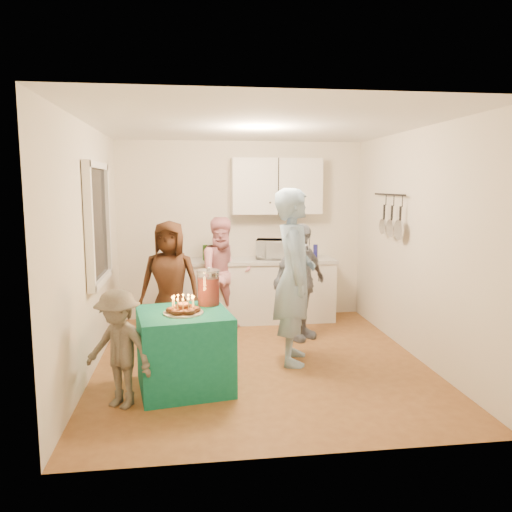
{
  "coord_description": "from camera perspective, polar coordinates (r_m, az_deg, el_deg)",
  "views": [
    {
      "loc": [
        -0.75,
        -5.34,
        1.97
      ],
      "look_at": [
        0.0,
        0.35,
        1.15
      ],
      "focal_mm": 35.0,
      "sensor_mm": 36.0,
      "label": 1
    }
  ],
  "objects": [
    {
      "name": "counter",
      "position": [
        7.27,
        0.17,
        -4.1
      ],
      "size": [
        2.2,
        0.58,
        0.86
      ],
      "primitive_type": "cube",
      "color": "white",
      "rests_on": "floor"
    },
    {
      "name": "floor",
      "position": [
        5.74,
        0.47,
        -11.94
      ],
      "size": [
        4.0,
        4.0,
        0.0
      ],
      "primitive_type": "plane",
      "color": "brown",
      "rests_on": "ground"
    },
    {
      "name": "child_near_left",
      "position": [
        4.64,
        -15.41,
        -10.19
      ],
      "size": [
        0.8,
        0.71,
        1.07
      ],
      "primitive_type": "imported",
      "rotation": [
        0.0,
        0.0,
        -0.56
      ],
      "color": "#575046",
      "rests_on": "floor"
    },
    {
      "name": "donut_cake",
      "position": [
        4.79,
        -8.32,
        -5.47
      ],
      "size": [
        0.38,
        0.38,
        0.18
      ],
      "primitive_type": null,
      "color": "#381C0C",
      "rests_on": "party_table"
    },
    {
      "name": "party_table",
      "position": [
        4.98,
        -8.21,
        -10.58
      ],
      "size": [
        0.98,
        0.98,
        0.76
      ],
      "primitive_type": "cube",
      "rotation": [
        0.0,
        0.0,
        0.16
      ],
      "color": "#106C54",
      "rests_on": "floor"
    },
    {
      "name": "window_night",
      "position": [
        5.75,
        -17.75,
        3.55
      ],
      "size": [
        0.04,
        1.0,
        1.2
      ],
      "primitive_type": "cube",
      "color": "black",
      "rests_on": "left_wall"
    },
    {
      "name": "woman_back_center",
      "position": [
        6.81,
        -3.68,
        -2.04
      ],
      "size": [
        0.87,
        0.75,
        1.54
      ],
      "primitive_type": "imported",
      "rotation": [
        0.0,
        0.0,
        0.25
      ],
      "color": "pink",
      "rests_on": "floor"
    },
    {
      "name": "microwave",
      "position": [
        7.2,
        2.06,
        0.79
      ],
      "size": [
        0.57,
        0.44,
        0.28
      ],
      "primitive_type": "imported",
      "rotation": [
        0.0,
        0.0,
        -0.21
      ],
      "color": "white",
      "rests_on": "countertop"
    },
    {
      "name": "pot_rack",
      "position": [
        6.54,
        14.75,
        4.62
      ],
      "size": [
        0.12,
        1.0,
        0.6
      ],
      "primitive_type": "cube",
      "color": "black",
      "rests_on": "right_wall"
    },
    {
      "name": "punch_jar",
      "position": [
        5.09,
        -5.46,
        -3.71
      ],
      "size": [
        0.22,
        0.22,
        0.34
      ],
      "primitive_type": "cylinder",
      "color": "red",
      "rests_on": "party_table"
    },
    {
      "name": "woman_back_right",
      "position": [
        6.38,
        5.0,
        -2.97
      ],
      "size": [
        0.93,
        0.79,
        1.49
      ],
      "primitive_type": "imported",
      "rotation": [
        0.0,
        0.0,
        0.59
      ],
      "color": "#0F1A33",
      "rests_on": "floor"
    },
    {
      "name": "upper_cabinet",
      "position": [
        7.3,
        2.37,
        7.97
      ],
      "size": [
        1.3,
        0.3,
        0.8
      ],
      "primitive_type": "cube",
      "color": "white",
      "rests_on": "back_wall"
    },
    {
      "name": "ceiling",
      "position": [
        5.43,
        0.5,
        14.79
      ],
      "size": [
        4.0,
        4.0,
        0.0
      ],
      "primitive_type": "plane",
      "color": "white",
      "rests_on": "floor"
    },
    {
      "name": "right_wall",
      "position": [
        5.96,
        17.9,
        1.28
      ],
      "size": [
        4.0,
        4.0,
        0.0
      ],
      "primitive_type": "plane",
      "color": "silver",
      "rests_on": "floor"
    },
    {
      "name": "woman_back_left",
      "position": [
        6.32,
        -9.8,
        -2.96
      ],
      "size": [
        0.83,
        0.62,
        1.54
      ],
      "primitive_type": "imported",
      "rotation": [
        0.0,
        0.0,
        -0.19
      ],
      "color": "brown",
      "rests_on": "floor"
    },
    {
      "name": "man_birthday",
      "position": [
        5.51,
        4.4,
        -2.37
      ],
      "size": [
        0.58,
        0.78,
        1.94
      ],
      "primitive_type": "imported",
      "rotation": [
        0.0,
        0.0,
        1.39
      ],
      "color": "#92B3D4",
      "rests_on": "floor"
    },
    {
      "name": "left_wall",
      "position": [
        5.48,
        -18.49,
        0.69
      ],
      "size": [
        4.0,
        4.0,
        0.0
      ],
      "primitive_type": "plane",
      "color": "silver",
      "rests_on": "floor"
    },
    {
      "name": "countertop",
      "position": [
        7.19,
        0.17,
        -0.55
      ],
      "size": [
        2.24,
        0.62,
        0.05
      ],
      "primitive_type": "cube",
      "color": "beige",
      "rests_on": "counter"
    },
    {
      "name": "back_wall",
      "position": [
        7.41,
        -1.68,
        2.94
      ],
      "size": [
        3.6,
        3.6,
        0.0
      ],
      "primitive_type": "plane",
      "color": "silver",
      "rests_on": "floor"
    }
  ]
}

